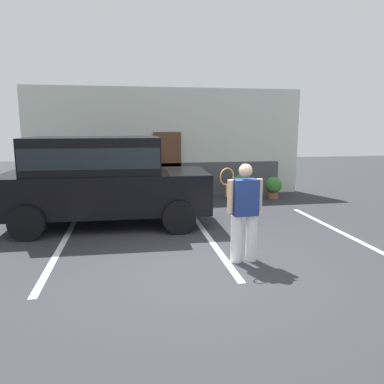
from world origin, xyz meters
TOP-DOWN VIEW (x-y plane):
  - ground_plane at (0.00, 0.00)m, footprint 40.00×40.00m
  - parking_stripe_0 at (-2.63, 1.50)m, footprint 0.12×4.40m
  - parking_stripe_1 at (0.31, 1.50)m, footprint 0.12×4.40m
  - parking_stripe_2 at (3.25, 1.50)m, footprint 0.12×4.40m
  - house_frontage at (-0.00, 6.47)m, footprint 8.98×0.40m
  - parked_suv at (-1.90, 2.98)m, footprint 4.64×2.24m
  - tennis_player_man at (0.60, 0.18)m, footprint 0.76×0.30m
  - potted_plant_by_porch at (2.20, 5.33)m, footprint 0.62×0.62m
  - potted_plant_secondary at (3.25, 5.34)m, footprint 0.53×0.53m

SIDE VIEW (x-z plane):
  - ground_plane at x=0.00m, z-range 0.00..0.00m
  - parking_stripe_0 at x=-2.63m, z-range 0.00..0.01m
  - parking_stripe_1 at x=0.31m, z-range 0.00..0.01m
  - parking_stripe_2 at x=3.25m, z-range 0.00..0.01m
  - potted_plant_secondary at x=3.25m, z-range 0.04..0.74m
  - potted_plant_by_porch at x=2.20m, z-range 0.05..0.87m
  - tennis_player_man at x=0.60m, z-range 0.04..1.72m
  - parked_suv at x=-1.90m, z-range 0.12..2.17m
  - house_frontage at x=0.00m, z-range -0.10..3.40m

